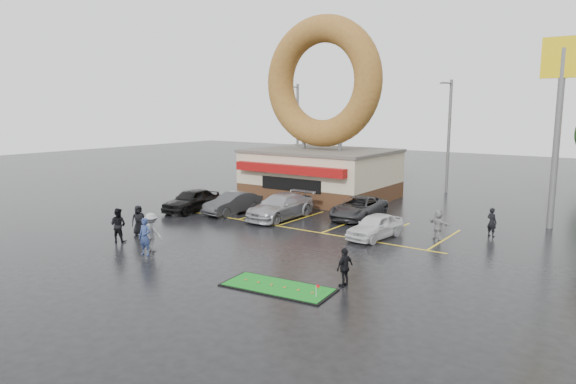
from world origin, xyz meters
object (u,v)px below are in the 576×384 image
Objects in this scene: putting_green at (278,287)px; donut_shop at (321,139)px; streetlight_mid at (449,133)px; dumpster at (254,188)px; car_grey at (359,208)px; person_blue at (145,237)px; car_white at (375,226)px; shell_sign at (560,97)px; car_dgrey at (233,203)px; streetlight_left at (297,130)px; car_silver at (280,206)px; person_cameraman at (345,267)px; car_black at (192,200)px.

donut_shop is at bearing 117.35° from putting_green.
dumpster is at bearing -137.73° from streetlight_mid.
car_grey is 13.68m from person_blue.
car_grey is 4.97m from car_white.
donut_shop is 13.16m from car_white.
streetlight_mid is 1.85× the size of car_grey.
shell_sign reaches higher than car_dgrey.
streetlight_left is 17.72m from car_silver.
streetlight_left reaches higher than person_cameraman.
car_black is 2.47× the size of dumpster.
streetlight_left is 5.00× the size of dumpster.
car_grey is 2.77× the size of person_blue.
car_white is 2.12× the size of dumpster.
dumpster is at bearing -75.19° from streetlight_left.
streetlight_left is at bearing 135.22° from donut_shop.
streetlight_left is 5.91× the size of person_cameraman.
car_grey is 13.44m from putting_green.
person_blue is (8.58, -24.90, -3.91)m from streetlight_left.
car_black is at bearing -163.68° from car_silver.
person_blue is at bearing -70.99° from person_cameraman.
streetlight_mid reaches higher than car_white.
donut_shop is 10.99m from car_black.
donut_shop is 7.71× the size of person_blue.
streetlight_mid is at bearing 68.33° from car_dgrey.
donut_shop is 16.29m from shell_sign.
person_cameraman reaches higher than car_black.
streetlight_left is 2.14× the size of car_dgrey.
car_white is (10.38, -0.49, -0.04)m from car_dgrey.
putting_green is (-1.96, -1.65, -0.73)m from person_cameraman.
car_black is 0.99× the size of putting_green.
car_grey is 10.66m from dumpster.
dumpster reaches higher than car_white.
car_dgrey is (2.70, 1.07, -0.07)m from car_black.
dumpster is 20.72m from putting_green.
donut_shop is at bearing -136.04° from person_cameraman.
dumpster reaches higher than putting_green.
car_black is 0.92× the size of car_grey.
streetlight_left is 10.62m from dumpster.
streetlight_mid is 16.08m from dumpster.
car_silver reaches higher than car_black.
car_silver is 3.43× the size of person_cameraman.
streetlight_left is 1.85× the size of car_grey.
car_black is 2.91m from car_dgrey.
streetlight_left is at bearing 123.19° from putting_green.
streetlight_mid is 5.00× the size of dumpster.
streetlight_left is at bearing 94.96° from car_black.
car_silver is at bearing -154.05° from shell_sign.
person_blue is 7.76m from putting_green.
car_grey is (-1.13, -12.92, -4.11)m from streetlight_mid.
person_blue reaches higher than car_white.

